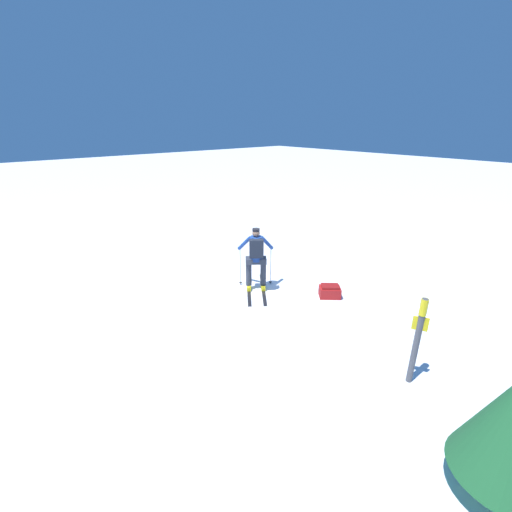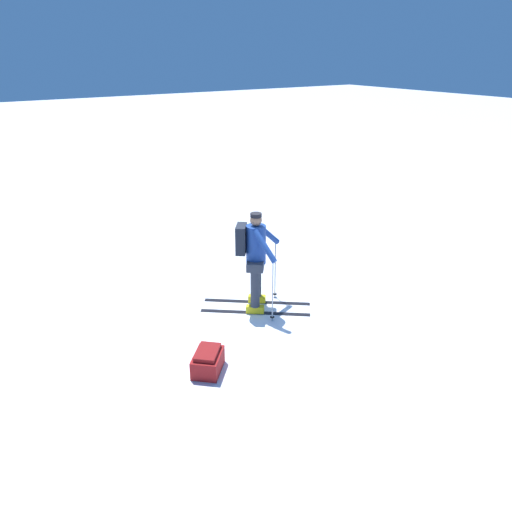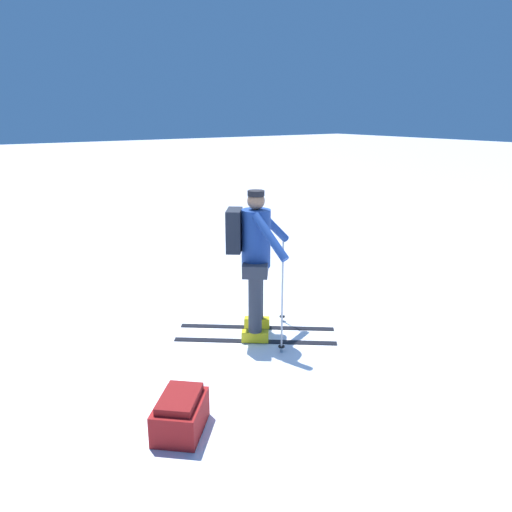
# 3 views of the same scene
# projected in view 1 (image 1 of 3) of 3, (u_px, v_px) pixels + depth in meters

# --- Properties ---
(ground_plane) EXTENTS (80.00, 80.00, 0.00)m
(ground_plane) POSITION_uv_depth(u_px,v_px,m) (251.00, 294.00, 8.88)
(ground_plane) COLOR white
(skier) EXTENTS (1.51, 1.74, 1.69)m
(skier) POSITION_uv_depth(u_px,v_px,m) (256.00, 256.00, 8.75)
(skier) COLOR black
(skier) RESTS_ON ground_plane
(dropped_backpack) EXTENTS (0.63, 0.62, 0.33)m
(dropped_backpack) POSITION_uv_depth(u_px,v_px,m) (330.00, 291.00, 8.68)
(dropped_backpack) COLOR maroon
(dropped_backpack) RESTS_ON ground_plane
(trail_marker) EXTENTS (0.13, 0.22, 1.60)m
(trail_marker) POSITION_uv_depth(u_px,v_px,m) (418.00, 335.00, 5.57)
(trail_marker) COLOR #4C4C51
(trail_marker) RESTS_ON ground_plane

